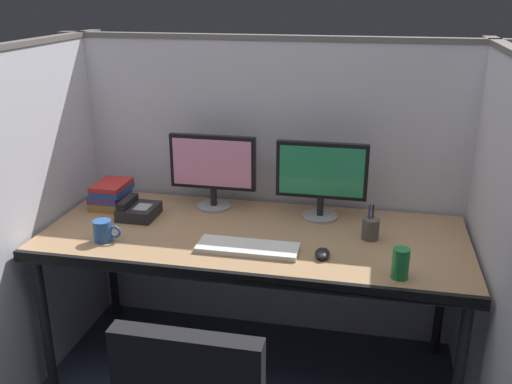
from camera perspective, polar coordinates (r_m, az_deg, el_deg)
The scene contains 13 objects.
cubicle_partition_rear at distance 2.96m, azimuth 1.57°, elevation 0.17°, with size 2.21×0.06×1.57m.
cubicle_partition_left at distance 2.84m, azimuth -20.73°, elevation -2.08°, with size 0.06×1.41×1.57m.
cubicle_partition_right at distance 2.47m, azimuth 22.56°, elevation -5.64°, with size 0.06×1.41×1.57m.
desk at distance 2.59m, azimuth -0.29°, elevation -5.25°, with size 1.90×0.80×0.74m.
monitor_left at distance 2.80m, azimuth -4.35°, elevation 2.54°, with size 0.43×0.17×0.37m.
monitor_right at distance 2.69m, azimuth 6.59°, elevation 1.68°, with size 0.43×0.17×0.37m.
keyboard_main at distance 2.41m, azimuth -0.83°, elevation -5.61°, with size 0.43×0.15×0.02m, color silver.
computer_mouse at distance 2.37m, azimuth 6.67°, elevation -6.13°, with size 0.06×0.10×0.04m.
pen_cup at distance 2.55m, azimuth 11.41°, elevation -3.60°, with size 0.08×0.08×0.16m.
coffee_mug at distance 2.57m, azimuth -15.05°, elevation -3.78°, with size 0.13×0.08×0.09m.
soda_can at distance 2.24m, azimuth 14.29°, elevation -6.95°, with size 0.07×0.07×0.12m, color #197233.
book_stack at distance 2.96m, azimuth -14.32°, elevation -0.22°, with size 0.16×0.21×0.13m.
desk_phone at distance 2.80m, azimuth -11.77°, elevation -1.82°, with size 0.17×0.19×0.09m.
Camera 1 is at (0.49, -2.00, 1.79)m, focal length 39.91 mm.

